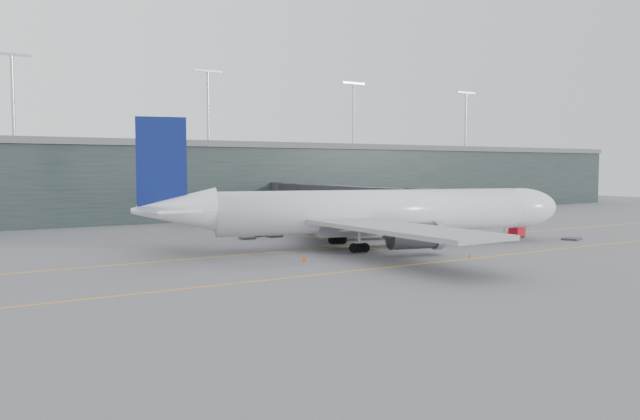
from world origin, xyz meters
TOP-DOWN VIEW (x-y plane):
  - ground at (0.00, 0.00)m, footprint 320.00×320.00m
  - taxiline_a at (0.00, -4.00)m, footprint 160.00×0.25m
  - taxiline_b at (0.00, -20.00)m, footprint 160.00×0.25m
  - taxiline_lead_main at (5.00, 20.00)m, footprint 0.25×60.00m
  - terminal at (-0.00, 58.00)m, footprint 240.00×36.00m
  - main_aircraft at (5.63, -6.12)m, footprint 56.19×51.76m
  - jet_bridge at (19.00, 26.21)m, footprint 7.82×47.00m
  - gse_cart at (30.30, -8.27)m, footprint 2.58×1.93m
  - baggage_dolly at (34.52, -14.34)m, footprint 3.32×3.01m
  - uld_a at (-4.10, 10.21)m, footprint 2.13×1.73m
  - uld_b at (-1.47, 12.52)m, footprint 2.37×2.10m
  - uld_c at (0.45, 10.73)m, footprint 2.17×1.75m
  - cone_nose at (32.24, -4.75)m, footprint 0.48×0.48m
  - cone_wing_stbd at (9.41, -19.83)m, footprint 0.40×0.40m
  - cone_wing_port at (8.36, 9.74)m, footprint 0.39×0.39m
  - cone_tail at (-7.69, -12.19)m, footprint 0.49×0.49m

SIDE VIEW (x-z plane):
  - ground at x=0.00m, z-range 0.00..0.00m
  - taxiline_a at x=0.00m, z-range 0.00..0.02m
  - taxiline_b at x=0.00m, z-range 0.00..0.02m
  - taxiline_lead_main at x=5.00m, z-range 0.00..0.02m
  - baggage_dolly at x=34.52m, z-range 0.03..0.30m
  - cone_wing_port at x=8.36m, z-range 0.00..0.61m
  - cone_wing_stbd at x=9.41m, z-range 0.00..0.64m
  - cone_nose at x=32.24m, z-range 0.00..0.76m
  - cone_tail at x=-7.69m, z-range 0.00..0.77m
  - gse_cart at x=30.30m, z-range 0.09..1.67m
  - uld_b at x=-1.47m, z-range 0.05..1.87m
  - uld_a at x=-4.10m, z-range 0.05..1.94m
  - uld_c at x=0.45m, z-range 0.05..1.99m
  - main_aircraft at x=5.63m, z-range -3.50..12.46m
  - jet_bridge at x=19.00m, z-range 1.78..8.93m
  - terminal at x=0.00m, z-range -6.88..22.12m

